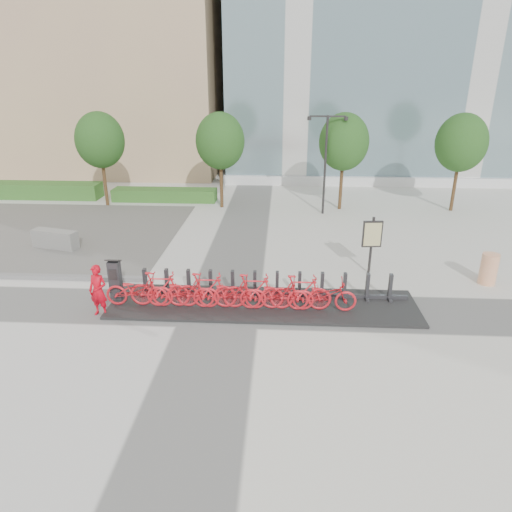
# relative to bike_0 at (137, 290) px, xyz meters

# --- Properties ---
(ground) EXTENTS (120.00, 120.00, 0.00)m
(ground) POSITION_rel_bike_0_xyz_m (2.60, 0.05, -0.59)
(ground) COLOR beige
(glass_building) EXTENTS (32.00, 16.00, 24.00)m
(glass_building) POSITION_rel_bike_0_xyz_m (16.60, 26.05, 11.41)
(glass_building) COLOR slate
(glass_building) RESTS_ON ground
(gravel_patch) EXTENTS (14.00, 14.00, 0.00)m
(gravel_patch) POSITION_rel_bike_0_xyz_m (-7.40, 7.05, -0.58)
(gravel_patch) COLOR #5B5952
(gravel_patch) RESTS_ON ground
(hedge_a) EXTENTS (10.00, 1.40, 0.90)m
(hedge_a) POSITION_rel_bike_0_xyz_m (-11.40, 13.55, -0.14)
(hedge_a) COLOR #2E602C
(hedge_a) RESTS_ON ground
(hedge_b) EXTENTS (6.00, 1.20, 0.70)m
(hedge_b) POSITION_rel_bike_0_xyz_m (-2.40, 13.25, -0.24)
(hedge_b) COLOR #2E602C
(hedge_b) RESTS_ON ground
(tree_0) EXTENTS (2.60, 2.60, 5.10)m
(tree_0) POSITION_rel_bike_0_xyz_m (-5.40, 12.05, 3.00)
(tree_0) COLOR brown
(tree_0) RESTS_ON ground
(tree_1) EXTENTS (2.60, 2.60, 5.10)m
(tree_1) POSITION_rel_bike_0_xyz_m (1.10, 12.05, 3.00)
(tree_1) COLOR brown
(tree_1) RESTS_ON ground
(tree_2) EXTENTS (2.60, 2.60, 5.10)m
(tree_2) POSITION_rel_bike_0_xyz_m (7.60, 12.05, 3.00)
(tree_2) COLOR brown
(tree_2) RESTS_ON ground
(tree_3) EXTENTS (2.60, 2.60, 5.10)m
(tree_3) POSITION_rel_bike_0_xyz_m (13.60, 12.05, 3.00)
(tree_3) COLOR brown
(tree_3) RESTS_ON ground
(streetlamp) EXTENTS (2.00, 0.20, 5.00)m
(streetlamp) POSITION_rel_bike_0_xyz_m (6.60, 11.05, 2.55)
(streetlamp) COLOR black
(streetlamp) RESTS_ON ground
(dock_pad) EXTENTS (9.60, 2.40, 0.08)m
(dock_pad) POSITION_rel_bike_0_xyz_m (3.90, 0.35, -0.55)
(dock_pad) COLOR #242424
(dock_pad) RESTS_ON ground
(dock_rail_posts) EXTENTS (8.02, 0.50, 0.85)m
(dock_rail_posts) POSITION_rel_bike_0_xyz_m (3.96, 0.82, -0.08)
(dock_rail_posts) COLOR #2D2D30
(dock_rail_posts) RESTS_ON dock_pad
(bike_0) EXTENTS (1.93, 0.67, 1.02)m
(bike_0) POSITION_rel_bike_0_xyz_m (0.00, 0.00, 0.00)
(bike_0) COLOR red
(bike_0) RESTS_ON dock_pad
(bike_1) EXTENTS (1.88, 0.53, 1.13)m
(bike_1) POSITION_rel_bike_0_xyz_m (0.72, 0.00, 0.06)
(bike_1) COLOR red
(bike_1) RESTS_ON dock_pad
(bike_2) EXTENTS (1.93, 0.67, 1.02)m
(bike_2) POSITION_rel_bike_0_xyz_m (1.44, 0.00, 0.00)
(bike_2) COLOR red
(bike_2) RESTS_ON dock_pad
(bike_3) EXTENTS (1.88, 0.53, 1.13)m
(bike_3) POSITION_rel_bike_0_xyz_m (2.16, 0.00, 0.06)
(bike_3) COLOR red
(bike_3) RESTS_ON dock_pad
(bike_4) EXTENTS (1.93, 0.67, 1.02)m
(bike_4) POSITION_rel_bike_0_xyz_m (2.88, 0.00, 0.00)
(bike_4) COLOR red
(bike_4) RESTS_ON dock_pad
(bike_5) EXTENTS (1.88, 0.53, 1.13)m
(bike_5) POSITION_rel_bike_0_xyz_m (3.60, 0.00, 0.06)
(bike_5) COLOR red
(bike_5) RESTS_ON dock_pad
(bike_6) EXTENTS (1.93, 0.67, 1.02)m
(bike_6) POSITION_rel_bike_0_xyz_m (4.32, 0.00, 0.00)
(bike_6) COLOR red
(bike_6) RESTS_ON dock_pad
(bike_7) EXTENTS (1.88, 0.53, 1.13)m
(bike_7) POSITION_rel_bike_0_xyz_m (5.04, 0.00, 0.06)
(bike_7) COLOR red
(bike_7) RESTS_ON dock_pad
(bike_8) EXTENTS (1.93, 0.67, 1.02)m
(bike_8) POSITION_rel_bike_0_xyz_m (5.76, 0.00, 0.00)
(bike_8) COLOR red
(bike_8) RESTS_ON dock_pad
(kiosk) EXTENTS (0.43, 0.36, 1.38)m
(kiosk) POSITION_rel_bike_0_xyz_m (-0.82, 0.46, 0.15)
(kiosk) COLOR #2D2D30
(kiosk) RESTS_ON dock_pad
(worker_red) EXTENTS (0.65, 0.50, 1.60)m
(worker_red) POSITION_rel_bike_0_xyz_m (-0.98, -0.53, 0.21)
(worker_red) COLOR red
(worker_red) RESTS_ON ground
(construction_barrel) EXTENTS (0.74, 0.74, 1.10)m
(construction_barrel) POSITION_rel_bike_0_xyz_m (11.60, 2.44, -0.04)
(construction_barrel) COLOR #EC5800
(construction_barrel) RESTS_ON ground
(jersey_barrier) EXTENTS (2.05, 1.00, 0.76)m
(jersey_barrier) POSITION_rel_bike_0_xyz_m (-5.07, 5.11, -0.21)
(jersey_barrier) COLOR gray
(jersey_barrier) RESTS_ON ground
(map_sign) EXTENTS (0.70, 0.18, 2.14)m
(map_sign) POSITION_rel_bike_0_xyz_m (7.67, 3.16, 0.83)
(map_sign) COLOR black
(map_sign) RESTS_ON ground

